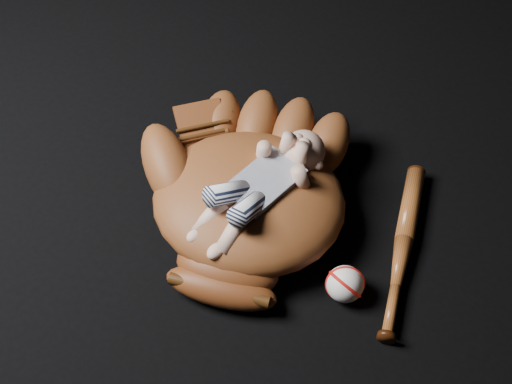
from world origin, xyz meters
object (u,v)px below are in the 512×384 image
Objects in this scene: baseball_glove at (249,195)px; newborn_baby at (255,189)px; baseball_bat at (402,250)px; baseball at (345,284)px.

newborn_baby is at bearing -43.87° from baseball_glove.
baseball_bat is 5.79× the size of baseball.
baseball is (-0.04, -0.14, 0.02)m from baseball_bat.
baseball_glove is at bearing 163.29° from newborn_baby.
baseball is at bearing 0.83° from newborn_baby.
baseball reaches higher than baseball_bat.
newborn_baby reaches higher than baseball_glove.
baseball_glove reaches higher than baseball_bat.
baseball_glove reaches higher than baseball.
newborn_baby reaches higher than baseball.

